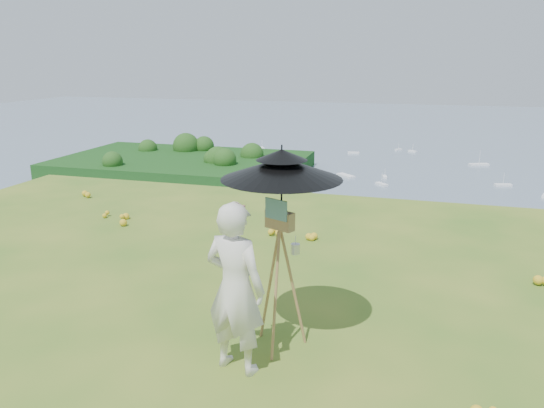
% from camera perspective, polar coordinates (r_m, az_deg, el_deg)
% --- Properties ---
extents(ground, '(14.00, 14.00, 0.00)m').
position_cam_1_polar(ground, '(6.28, -12.02, -13.85)').
color(ground, '#3E7320').
rests_on(ground, ground).
extents(shoreline_tier, '(170.00, 28.00, 8.00)m').
position_cam_1_polar(shoreline_tier, '(88.87, 13.01, -11.10)').
color(shoreline_tier, slate).
rests_on(shoreline_tier, bay_water).
extents(bay_water, '(700.00, 700.00, 0.00)m').
position_cam_1_polar(bay_water, '(247.59, 15.46, 6.23)').
color(bay_water, slate).
rests_on(bay_water, ground).
extents(peninsula, '(90.00, 60.00, 12.00)m').
position_cam_1_polar(peninsula, '(180.55, -9.63, 4.95)').
color(peninsula, '#103D11').
rests_on(peninsula, bay_water).
extents(slope_trees, '(110.00, 50.00, 6.00)m').
position_cam_1_polar(slope_trees, '(43.77, 11.33, -9.27)').
color(slope_trees, '#184815').
rests_on(slope_trees, forest_slope).
extents(harbor_town, '(110.00, 22.00, 5.00)m').
position_cam_1_polar(harbor_town, '(86.21, 13.27, -7.22)').
color(harbor_town, silver).
rests_on(harbor_town, shoreline_tier).
extents(moored_boats, '(140.00, 140.00, 0.70)m').
position_cam_1_polar(moored_boats, '(170.48, 10.69, 2.69)').
color(moored_boats, white).
rests_on(moored_boats, bay_water).
extents(wildflowers, '(10.00, 10.50, 0.12)m').
position_cam_1_polar(wildflowers, '(6.45, -10.99, -12.38)').
color(wildflowers, gold).
rests_on(wildflowers, ground).
extents(painter, '(0.71, 0.55, 1.75)m').
position_cam_1_polar(painter, '(5.23, -3.98, -9.03)').
color(painter, silver).
rests_on(painter, ground).
extents(field_easel, '(0.84, 0.84, 1.67)m').
position_cam_1_polar(field_easel, '(5.62, 0.82, -7.63)').
color(field_easel, '#A06843').
rests_on(field_easel, ground).
extents(sun_umbrella, '(1.61, 1.61, 0.84)m').
position_cam_1_polar(sun_umbrella, '(5.35, 1.04, 1.97)').
color(sun_umbrella, black).
rests_on(sun_umbrella, field_easel).
extents(painter_cap, '(0.23, 0.25, 0.10)m').
position_cam_1_polar(painter_cap, '(4.95, -4.16, -0.28)').
color(painter_cap, '#C56C7D').
rests_on(painter_cap, painter).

